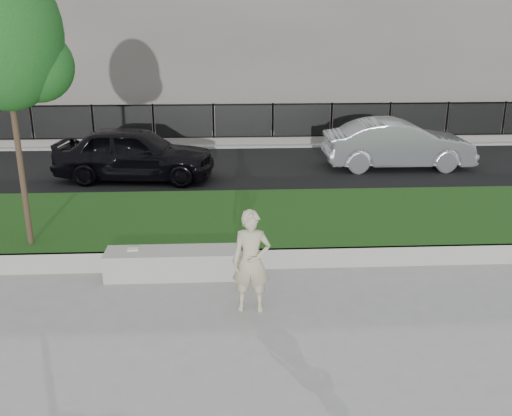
{
  "coord_description": "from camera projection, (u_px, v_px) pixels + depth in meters",
  "views": [
    {
      "loc": [
        -0.12,
        -9.02,
        4.62
      ],
      "look_at": [
        0.42,
        1.2,
        1.18
      ],
      "focal_mm": 40.0,
      "sensor_mm": 36.0,
      "label": 1
    }
  ],
  "objects": [
    {
      "name": "book",
      "position": [
        133.0,
        249.0,
        10.58
      ],
      "size": [
        0.21,
        0.16,
        0.02
      ],
      "primitive_type": "cube",
      "rotation": [
        0.0,
        0.0,
        0.08
      ],
      "color": "white",
      "rests_on": "stone_bench"
    },
    {
      "name": "car_dark",
      "position": [
        135.0,
        153.0,
        16.71
      ],
      "size": [
        4.81,
        2.35,
        1.58
      ],
      "primitive_type": "imported",
      "rotation": [
        0.0,
        0.0,
        1.46
      ],
      "color": "black",
      "rests_on": "street"
    },
    {
      "name": "street",
      "position": [
        231.0,
        170.0,
        18.06
      ],
      "size": [
        34.0,
        7.0,
        0.04
      ],
      "primitive_type": "cube",
      "color": "black",
      "rests_on": "ground"
    },
    {
      "name": "iron_fence",
      "position": [
        230.0,
        132.0,
        21.21
      ],
      "size": [
        32.0,
        0.3,
        1.5
      ],
      "color": "slate",
      "rests_on": "far_pavement"
    },
    {
      "name": "grass_bank",
      "position": [
        233.0,
        224.0,
        12.8
      ],
      "size": [
        34.0,
        4.0,
        0.4
      ],
      "primitive_type": "cube",
      "color": "#0D3510",
      "rests_on": "ground"
    },
    {
      "name": "car_silver",
      "position": [
        398.0,
        144.0,
        18.02
      ],
      "size": [
        4.65,
        1.63,
        1.53
      ],
      "primitive_type": "imported",
      "rotation": [
        0.0,
        0.0,
        1.57
      ],
      "color": "gray",
      "rests_on": "street"
    },
    {
      "name": "young_tree",
      "position": [
        9.0,
        40.0,
        10.02
      ],
      "size": [
        2.16,
        2.06,
        5.28
      ],
      "color": "#38281C",
      "rests_on": "grass_bank"
    },
    {
      "name": "building_facade",
      "position": [
        227.0,
        9.0,
        27.36
      ],
      "size": [
        34.0,
        10.0,
        10.0
      ],
      "primitive_type": "cube",
      "color": "#645E57",
      "rests_on": "ground"
    },
    {
      "name": "ground",
      "position": [
        236.0,
        294.0,
        10.02
      ],
      "size": [
        90.0,
        90.0,
        0.0
      ],
      "primitive_type": "plane",
      "color": "gray",
      "rests_on": "ground"
    },
    {
      "name": "far_pavement",
      "position": [
        230.0,
        140.0,
        22.31
      ],
      "size": [
        34.0,
        3.0,
        0.12
      ],
      "primitive_type": "cube",
      "color": "gray",
      "rests_on": "ground"
    },
    {
      "name": "stone_bench",
      "position": [
        174.0,
        263.0,
        10.64
      ],
      "size": [
        2.52,
        0.63,
        0.52
      ],
      "primitive_type": "cube",
      "color": "#A5A29A",
      "rests_on": "ground"
    },
    {
      "name": "grass_kerb",
      "position": [
        235.0,
        260.0,
        10.94
      ],
      "size": [
        34.0,
        0.08,
        0.4
      ],
      "primitive_type": "cube",
      "color": "#A5A29A",
      "rests_on": "ground"
    },
    {
      "name": "man",
      "position": [
        251.0,
        261.0,
        9.24
      ],
      "size": [
        0.66,
        0.46,
        1.72
      ],
      "primitive_type": "imported",
      "rotation": [
        0.0,
        0.0,
        -0.09
      ],
      "color": "beige",
      "rests_on": "ground"
    }
  ]
}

